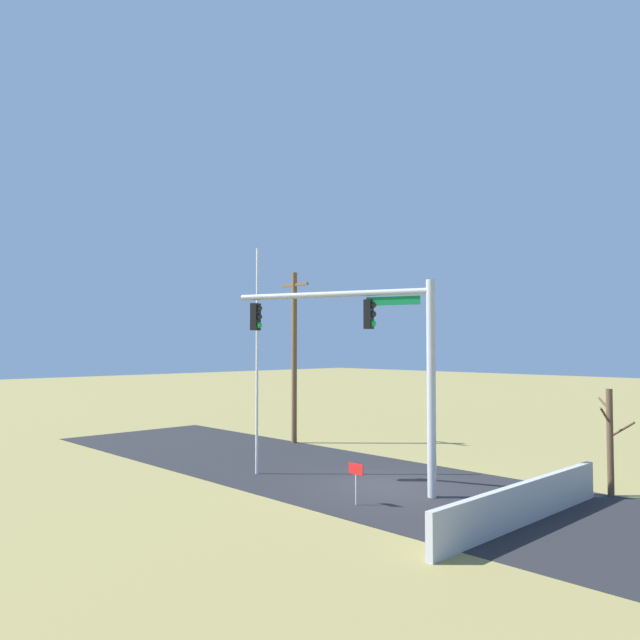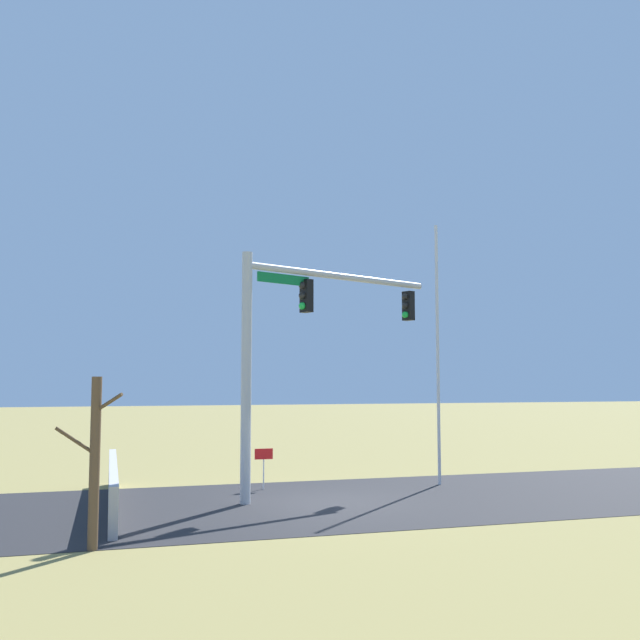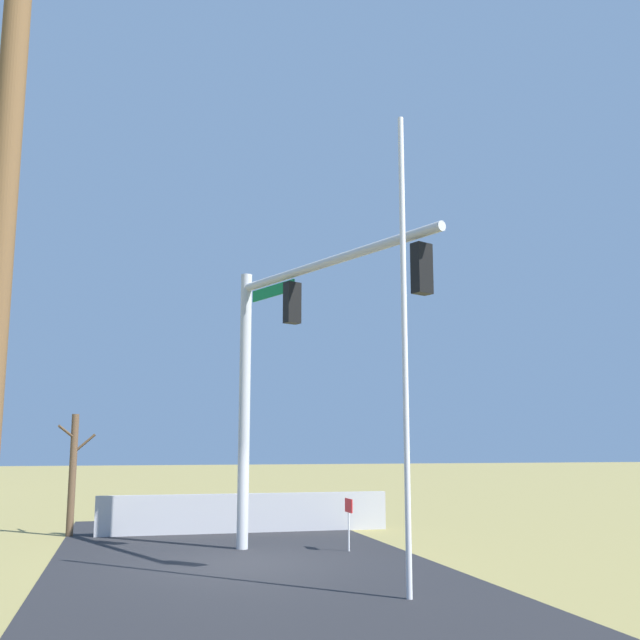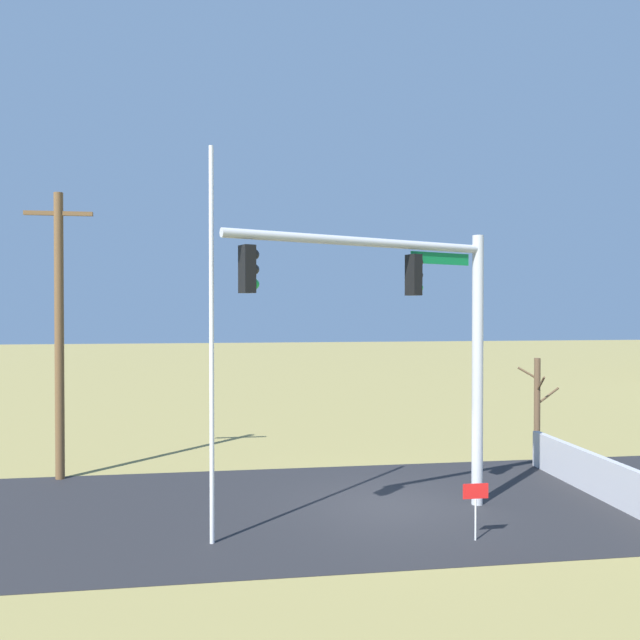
# 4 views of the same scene
# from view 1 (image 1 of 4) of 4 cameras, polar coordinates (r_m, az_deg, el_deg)

# --- Properties ---
(ground_plane) EXTENTS (160.00, 160.00, 0.00)m
(ground_plane) POSITION_cam_1_polar(r_m,az_deg,el_deg) (21.62, 6.02, -14.96)
(ground_plane) COLOR olive
(road_surface) EXTENTS (28.00, 8.00, 0.01)m
(road_surface) POSITION_cam_1_polar(r_m,az_deg,el_deg) (24.34, -1.41, -13.54)
(road_surface) COLOR #232326
(road_surface) RESTS_ON ground_plane
(sidewalk_corner) EXTENTS (6.00, 6.00, 0.01)m
(sidewalk_corner) POSITION_cam_1_polar(r_m,az_deg,el_deg) (19.54, 12.84, -16.26)
(sidewalk_corner) COLOR #B7B5AD
(sidewalk_corner) RESTS_ON ground_plane
(retaining_fence) EXTENTS (0.20, 8.38, 1.10)m
(retaining_fence) POSITION_cam_1_polar(r_m,az_deg,el_deg) (17.70, 18.39, -15.85)
(retaining_fence) COLOR #A8A8AD
(retaining_fence) RESTS_ON ground_plane
(signal_mast) EXTENTS (6.51, 2.84, 6.78)m
(signal_mast) POSITION_cam_1_polar(r_m,az_deg,el_deg) (20.04, 5.20, -2.31)
(signal_mast) COLOR #B2B5BA
(signal_mast) RESTS_ON ground_plane
(flagpole) EXTENTS (0.10, 0.10, 8.33)m
(flagpole) POSITION_cam_1_polar(r_m,az_deg,el_deg) (22.86, -5.86, -3.75)
(flagpole) COLOR silver
(flagpole) RESTS_ON ground_plane
(utility_pole) EXTENTS (1.90, 0.26, 8.30)m
(utility_pole) POSITION_cam_1_polar(r_m,az_deg,el_deg) (30.03, -2.40, -3.16)
(utility_pole) COLOR brown
(utility_pole) RESTS_ON ground_plane
(bare_tree) EXTENTS (1.27, 1.02, 3.34)m
(bare_tree) POSITION_cam_1_polar(r_m,az_deg,el_deg) (21.68, 25.33, -10.05)
(bare_tree) COLOR brown
(bare_tree) RESTS_ON ground_plane
(open_sign) EXTENTS (0.56, 0.04, 1.22)m
(open_sign) POSITION_cam_1_polar(r_m,az_deg,el_deg) (18.72, 3.35, -14.10)
(open_sign) COLOR silver
(open_sign) RESTS_ON ground_plane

